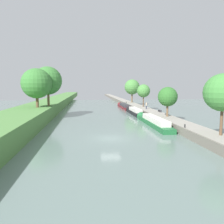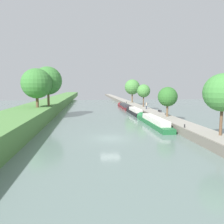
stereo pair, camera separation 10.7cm
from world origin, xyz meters
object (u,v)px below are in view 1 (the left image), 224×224
narrowboat_green (153,121)px  person_walking (146,106)px  mooring_bollard_far (126,102)px  park_bench (160,110)px  narrowboat_maroon (124,106)px  mooring_bollard_near (185,126)px  narrowboat_black (134,111)px

narrowboat_green → person_walking: person_walking is taller
person_walking → mooring_bollard_far: person_walking is taller
park_bench → narrowboat_maroon: bearing=102.7°
person_walking → mooring_bollard_near: (-1.31, -24.11, -0.65)m
person_walking → park_bench: (1.25, -6.42, -0.53)m
person_walking → mooring_bollard_near: person_walking is taller
narrowboat_green → narrowboat_maroon: narrowboat_green is taller
narrowboat_green → mooring_bollard_near: narrowboat_green is taller
narrowboat_black → narrowboat_maroon: bearing=90.5°
narrowboat_green → mooring_bollard_far: size_ratio=35.56×
narrowboat_black → mooring_bollard_far: (1.85, 21.03, 0.67)m
narrowboat_green → park_bench: narrowboat_green is taller
narrowboat_green → person_walking: size_ratio=9.64×
person_walking → narrowboat_green: bearing=-101.6°
park_bench → narrowboat_black: bearing=127.3°
narrowboat_maroon → person_walking: 14.08m
narrowboat_green → narrowboat_maroon: (-0.06, 29.34, -0.06)m
narrowboat_maroon → person_walking: bearing=-76.5°
person_walking → mooring_bollard_far: (-1.31, 20.40, -0.65)m
narrowboat_black → mooring_bollard_near: 23.56m
mooring_bollard_far → park_bench: size_ratio=0.30×
narrowboat_black → narrowboat_maroon: 14.26m
mooring_bollard_near → narrowboat_green: bearing=102.8°
narrowboat_green → narrowboat_maroon: bearing=90.1°
narrowboat_maroon → mooring_bollard_near: size_ratio=34.49×
narrowboat_maroon → park_bench: size_ratio=10.35×
narrowboat_green → mooring_bollard_far: narrowboat_green is taller
park_bench → narrowboat_green: bearing=-115.7°
person_walking → narrowboat_maroon: bearing=103.5°
person_walking → narrowboat_black: bearing=-168.7°
narrowboat_maroon → mooring_bollard_near: 37.79m
narrowboat_maroon → mooring_bollard_near: mooring_bollard_near is taller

